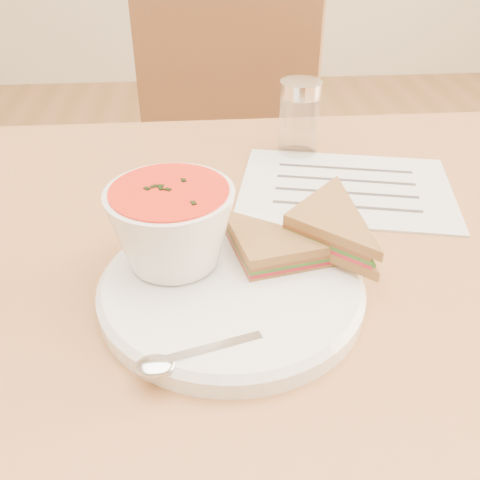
{
  "coord_description": "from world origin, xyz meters",
  "views": [
    {
      "loc": [
        -0.14,
        -0.51,
        1.08
      ],
      "look_at": [
        -0.11,
        -0.09,
        0.8
      ],
      "focal_mm": 40.0,
      "sensor_mm": 36.0,
      "label": 1
    }
  ],
  "objects_px": {
    "dining_table": "(304,434)",
    "chair_far": "(198,198)",
    "plate": "(231,288)",
    "soup_bowl": "(172,230)",
    "condiment_shaker": "(299,118)"
  },
  "relations": [
    {
      "from": "dining_table",
      "to": "chair_far",
      "type": "relative_size",
      "value": 1.02
    },
    {
      "from": "plate",
      "to": "soup_bowl",
      "type": "bearing_deg",
      "value": 149.7
    },
    {
      "from": "chair_far",
      "to": "soup_bowl",
      "type": "bearing_deg",
      "value": 109.88
    },
    {
      "from": "chair_far",
      "to": "plate",
      "type": "bearing_deg",
      "value": 114.68
    },
    {
      "from": "plate",
      "to": "soup_bowl",
      "type": "height_order",
      "value": "soup_bowl"
    },
    {
      "from": "chair_far",
      "to": "soup_bowl",
      "type": "relative_size",
      "value": 8.17
    },
    {
      "from": "condiment_shaker",
      "to": "soup_bowl",
      "type": "bearing_deg",
      "value": -121.04
    },
    {
      "from": "dining_table",
      "to": "soup_bowl",
      "type": "height_order",
      "value": "soup_bowl"
    },
    {
      "from": "dining_table",
      "to": "soup_bowl",
      "type": "bearing_deg",
      "value": -155.96
    },
    {
      "from": "dining_table",
      "to": "chair_far",
      "type": "bearing_deg",
      "value": 105.25
    },
    {
      "from": "condiment_shaker",
      "to": "chair_far",
      "type": "bearing_deg",
      "value": 114.39
    },
    {
      "from": "soup_bowl",
      "to": "condiment_shaker",
      "type": "bearing_deg",
      "value": 58.96
    },
    {
      "from": "plate",
      "to": "condiment_shaker",
      "type": "height_order",
      "value": "condiment_shaker"
    },
    {
      "from": "chair_far",
      "to": "plate",
      "type": "xyz_separation_m",
      "value": [
        0.03,
        -0.65,
        0.27
      ]
    },
    {
      "from": "soup_bowl",
      "to": "condiment_shaker",
      "type": "relative_size",
      "value": 1.14
    }
  ]
}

